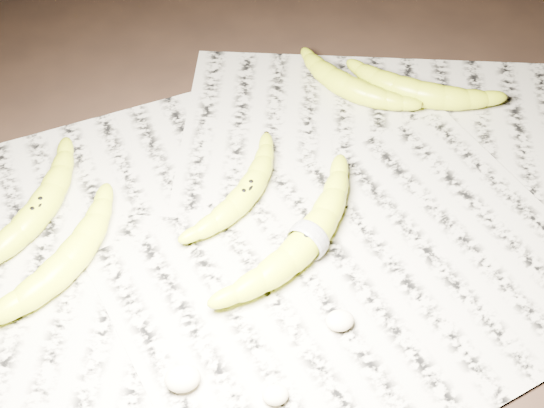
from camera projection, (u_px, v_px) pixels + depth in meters
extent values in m
plane|color=black|center=(269.00, 252.00, 0.93)|extent=(3.00, 3.00, 0.00)
cube|color=#AAA592|center=(250.00, 248.00, 0.93)|extent=(0.90, 0.70, 0.01)
torus|color=white|center=(308.00, 238.00, 0.91)|extent=(0.04, 0.04, 0.05)
ellipsoid|color=beige|center=(182.00, 376.00, 0.80)|extent=(0.04, 0.03, 0.02)
ellipsoid|color=beige|center=(276.00, 393.00, 0.79)|extent=(0.03, 0.02, 0.02)
ellipsoid|color=beige|center=(340.00, 319.00, 0.84)|extent=(0.03, 0.03, 0.02)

